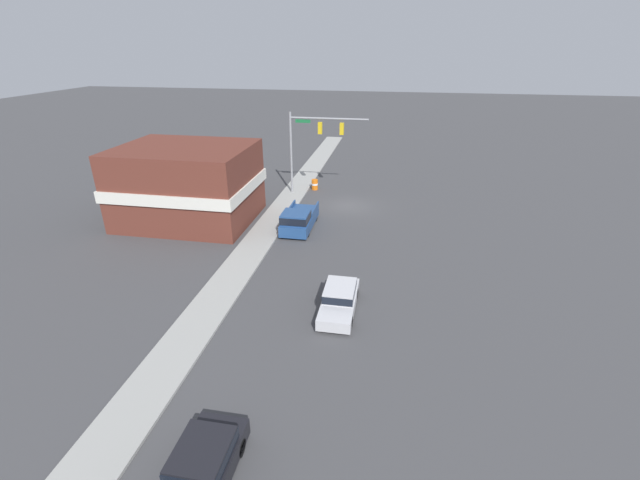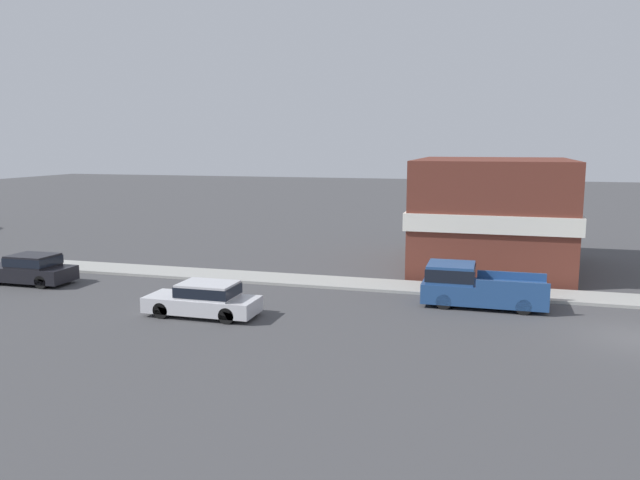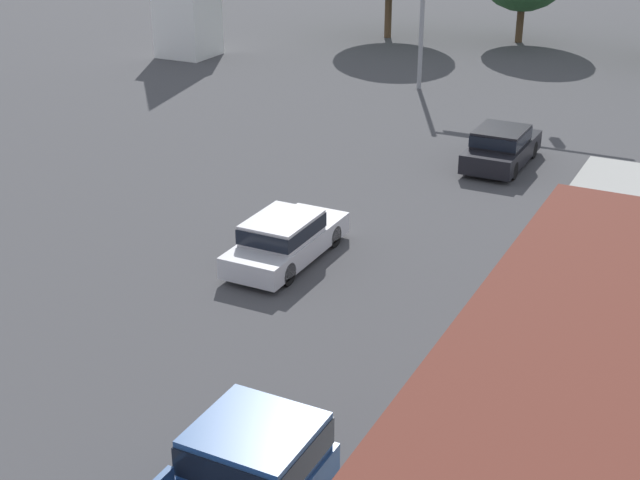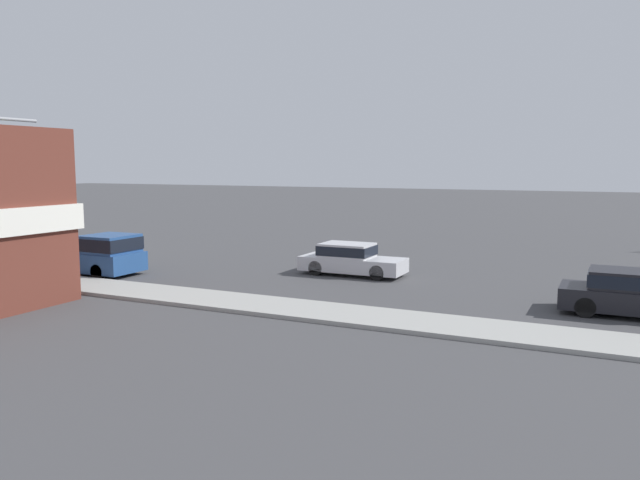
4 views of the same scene
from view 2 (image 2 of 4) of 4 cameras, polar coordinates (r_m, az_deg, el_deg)
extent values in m
cube|color=#9E9E99|center=(31.03, 25.25, -4.96)|extent=(2.40, 60.00, 0.14)
cylinder|color=black|center=(26.17, -14.33, -6.25)|extent=(0.22, 0.66, 0.66)
cylinder|color=black|center=(27.49, -12.68, -5.46)|extent=(0.22, 0.66, 0.66)
cylinder|color=black|center=(24.88, -8.52, -6.86)|extent=(0.22, 0.66, 0.66)
cylinder|color=black|center=(26.27, -7.11, -5.98)|extent=(0.22, 0.66, 0.66)
cube|color=silver|center=(26.12, -10.72, -5.78)|extent=(1.79, 4.65, 0.62)
cube|color=silver|center=(25.86, -10.20, -4.52)|extent=(1.65, 2.23, 0.60)
cube|color=black|center=(25.86, -10.20, -4.52)|extent=(1.67, 2.32, 0.42)
cylinder|color=black|center=(36.32, -25.80, -2.66)|extent=(0.22, 0.66, 0.66)
cylinder|color=black|center=(33.29, -24.14, -3.53)|extent=(0.22, 0.66, 0.66)
cylinder|color=black|center=(34.56, -22.36, -2.99)|extent=(0.22, 0.66, 0.66)
cube|color=black|center=(34.76, -25.03, -2.75)|extent=(1.90, 4.46, 0.71)
cube|color=black|center=(34.47, -24.76, -1.72)|extent=(1.75, 2.14, 0.60)
cube|color=black|center=(34.47, -24.76, -1.72)|extent=(1.77, 2.22, 0.42)
cylinder|color=black|center=(27.24, 11.25, -5.54)|extent=(0.22, 0.66, 0.66)
cylinder|color=black|center=(29.11, 11.55, -4.62)|extent=(0.22, 0.66, 0.66)
cylinder|color=black|center=(27.21, 18.12, -5.84)|extent=(0.22, 0.66, 0.66)
cylinder|color=black|center=(29.08, 17.98, -4.90)|extent=(0.22, 0.66, 0.66)
cube|color=navy|center=(28.05, 14.75, -4.67)|extent=(2.15, 5.24, 0.85)
cube|color=navy|center=(27.92, 11.88, -2.91)|extent=(2.04, 1.99, 0.79)
cube|color=black|center=(27.92, 11.88, -2.91)|extent=(2.06, 2.07, 0.55)
cube|color=navy|center=(26.94, 17.19, -4.02)|extent=(0.12, 2.95, 0.35)
cube|color=navy|center=(28.92, 17.11, -3.15)|extent=(0.12, 2.95, 0.35)
cube|color=brown|center=(36.88, 15.43, 2.38)|extent=(10.38, 8.34, 6.14)
cube|color=silver|center=(36.88, 15.43, 2.35)|extent=(10.68, 8.64, 0.90)
camera|label=1|loc=(37.71, -42.94, 16.63)|focal=24.00mm
camera|label=3|loc=(35.55, 31.60, 13.97)|focal=50.00mm
camera|label=4|loc=(52.72, -8.82, 6.42)|focal=35.00mm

